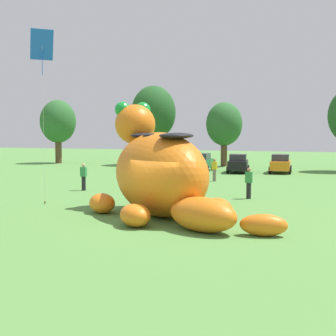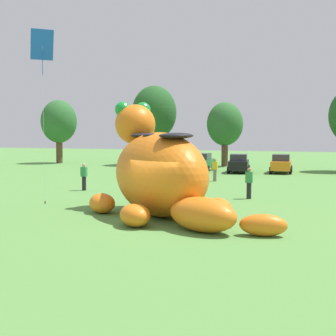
{
  "view_description": "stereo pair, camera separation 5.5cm",
  "coord_description": "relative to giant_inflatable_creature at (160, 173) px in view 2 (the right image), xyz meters",
  "views": [
    {
      "loc": [
        7.36,
        -16.88,
        3.54
      ],
      "look_at": [
        -0.51,
        2.42,
        2.01
      ],
      "focal_mm": 49.47,
      "sensor_mm": 36.0,
      "label": 1
    },
    {
      "loc": [
        7.41,
        -16.86,
        3.54
      ],
      "look_at": [
        -0.51,
        2.42,
        2.01
      ],
      "focal_mm": 49.47,
      "sensor_mm": 36.0,
      "label": 2
    }
  ],
  "objects": [
    {
      "name": "spectator_wandering",
      "position": [
        -2.02,
        15.16,
        -1.02
      ],
      "size": [
        0.38,
        0.26,
        1.71
      ],
      "color": "#726656",
      "rests_on": "ground"
    },
    {
      "name": "car_orange",
      "position": [
        1.46,
        24.62,
        -1.01
      ],
      "size": [
        2.27,
        4.26,
        1.72
      ],
      "color": "orange",
      "rests_on": "ground"
    },
    {
      "name": "tree_left",
      "position": [
        -13.87,
        30.53,
        4.08
      ],
      "size": [
        5.12,
        5.12,
        9.09
      ],
      "color": "brown",
      "rests_on": "ground"
    },
    {
      "name": "ground_plane",
      "position": [
        0.49,
        -1.42,
        -1.87
      ],
      "size": [
        160.0,
        160.0,
        0.0
      ],
      "primitive_type": "plane",
      "color": "#568E42"
    },
    {
      "name": "tethered_flying_kite",
      "position": [
        -6.75,
        0.92,
        5.97
      ],
      "size": [
        1.13,
        1.13,
        8.7
      ],
      "color": "brown",
      "rests_on": "ground"
    },
    {
      "name": "giant_inflatable_creature",
      "position": [
        0.0,
        0.0,
        0.0
      ],
      "size": [
        9.45,
        7.28,
        5.11
      ],
      "color": "orange",
      "rests_on": "ground"
    },
    {
      "name": "spectator_near_inflatable",
      "position": [
        2.43,
        6.71,
        -1.02
      ],
      "size": [
        0.38,
        0.26,
        1.71
      ],
      "color": "black",
      "rests_on": "ground"
    },
    {
      "name": "car_green",
      "position": [
        -5.99,
        24.15,
        -1.01
      ],
      "size": [
        2.17,
        4.21,
        1.72
      ],
      "color": "#1E7238",
      "rests_on": "ground"
    },
    {
      "name": "car_red",
      "position": [
        -10.33,
        24.14,
        -1.01
      ],
      "size": [
        2.35,
        4.29,
        1.72
      ],
      "color": "red",
      "rests_on": "ground"
    },
    {
      "name": "tree_mid_left",
      "position": [
        -5.71,
        31.35,
        2.75
      ],
      "size": [
        3.98,
        3.98,
        7.06
      ],
      "color": "brown",
      "rests_on": "ground"
    },
    {
      "name": "spectator_mid_field",
      "position": [
        -8.01,
        6.52,
        -1.02
      ],
      "size": [
        0.38,
        0.26,
        1.71
      ],
      "color": "black",
      "rests_on": "ground"
    },
    {
      "name": "tree_far_left",
      "position": [
        -25.97,
        29.07,
        3.17
      ],
      "size": [
        4.34,
        4.34,
        7.7
      ],
      "color": "brown",
      "rests_on": "ground"
    },
    {
      "name": "car_black",
      "position": [
        -2.22,
        23.55,
        -1.01
      ],
      "size": [
        2.49,
        4.34,
        1.72
      ],
      "color": "black",
      "rests_on": "ground"
    }
  ]
}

